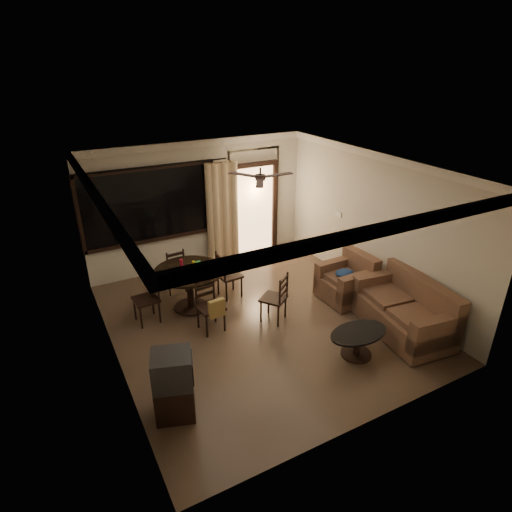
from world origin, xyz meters
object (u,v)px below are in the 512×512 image
sofa (406,312)px  side_chair (274,306)px  coffee_table (358,340)px  dining_chair_north (174,278)px  dining_chair_south (211,315)px  dining_table (189,278)px  tv_cabinet (174,385)px  dining_chair_west (148,307)px  dining_chair_east (229,283)px  armchair (348,281)px

sofa → side_chair: size_ratio=2.01×
sofa → coffee_table: bearing=-165.5°
dining_chair_north → coffee_table: bearing=114.9°
dining_chair_south → side_chair: bearing=-16.9°
dining_table → tv_cabinet: 2.68m
dining_chair_west → dining_chair_north: (0.77, 0.85, 0.00)m
dining_chair_east → armchair: 2.33m
dining_chair_north → sofa: 4.47m
dining_table → dining_chair_west: bearing=-175.6°
dining_table → dining_chair_north: dining_table is taller
side_chair → dining_table: bearing=-79.4°
armchair → dining_chair_east: bearing=148.5°
dining_table → armchair: size_ratio=1.42×
tv_cabinet → sofa: tv_cabinet is taller
coffee_table → armchair: bearing=55.8°
sofa → armchair: 1.35m
dining_chair_east → tv_cabinet: 3.17m
dining_chair_north → sofa: sofa is taller
dining_chair_north → coffee_table: 3.88m
dining_chair_north → tv_cabinet: tv_cabinet is taller
side_chair → armchair: bearing=143.2°
dining_chair_north → armchair: 3.47m
tv_cabinet → dining_chair_west: bearing=101.9°
dining_table → sofa: bearing=-39.2°
tv_cabinet → coffee_table: 2.96m
dining_chair_north → side_chair: bearing=118.9°
dining_table → side_chair: (1.18, -1.10, -0.35)m
dining_chair_west → dining_chair_north: size_ratio=1.00×
dining_chair_west → tv_cabinet: bearing=-11.1°
dining_chair_north → armchair: size_ratio=1.05×
armchair → side_chair: bearing=178.4°
dining_table → armchair: 3.07m
dining_chair_south → dining_chair_west: bearing=134.3°
dining_chair_west → armchair: 3.83m
dining_chair_west → side_chair: 2.27m
dining_chair_east → coffee_table: dining_chair_east is taller
dining_table → dining_chair_south: bearing=-85.7°
dining_chair_south → coffee_table: bearing=-49.0°
dining_chair_south → armchair: 2.79m
dining_chair_north → armchair: (2.90, -1.90, 0.09)m
dining_chair_east → dining_chair_south: size_ratio=1.00×
dining_chair_west → side_chair: dining_chair_west is taller
tv_cabinet → coffee_table: bearing=15.4°
dining_chair_west → armchair: (3.68, -1.06, 0.09)m
dining_chair_south → sofa: (2.95, -1.60, 0.07)m
coffee_table → dining_chair_west: bearing=136.5°
dining_chair_south → sofa: size_ratio=0.51×
dining_chair_west → sofa: sofa is taller
dining_chair_south → sofa: 3.35m
dining_chair_east → armchair: dining_chair_east is taller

